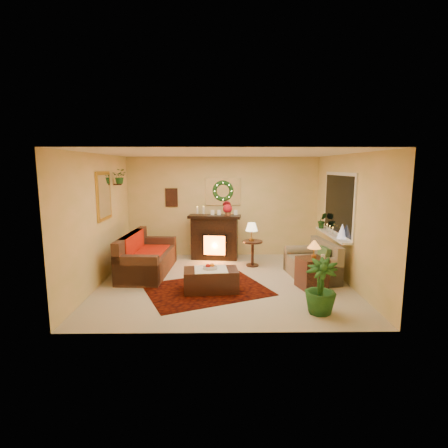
{
  "coord_description": "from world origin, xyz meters",
  "views": [
    {
      "loc": [
        -0.1,
        -6.92,
        2.34
      ],
      "look_at": [
        0.0,
        0.35,
        1.15
      ],
      "focal_mm": 28.0,
      "sensor_mm": 36.0,
      "label": 1
    }
  ],
  "objects_px": {
    "loveseat": "(311,259)",
    "end_table_square": "(312,274)",
    "sofa": "(148,254)",
    "fireplace": "(215,238)",
    "coffee_table": "(211,281)",
    "side_table_round": "(252,253)"
  },
  "relations": [
    {
      "from": "loveseat",
      "to": "end_table_square",
      "type": "relative_size",
      "value": 2.25
    },
    {
      "from": "side_table_round",
      "to": "end_table_square",
      "type": "xyz_separation_m",
      "value": [
        1.01,
        -1.55,
        -0.05
      ]
    },
    {
      "from": "loveseat",
      "to": "coffee_table",
      "type": "distance_m",
      "value": 2.27
    },
    {
      "from": "fireplace",
      "to": "side_table_round",
      "type": "height_order",
      "value": "fireplace"
    },
    {
      "from": "side_table_round",
      "to": "coffee_table",
      "type": "bearing_deg",
      "value": -119.1
    },
    {
      "from": "fireplace",
      "to": "end_table_square",
      "type": "height_order",
      "value": "fireplace"
    },
    {
      "from": "fireplace",
      "to": "end_table_square",
      "type": "relative_size",
      "value": 1.94
    },
    {
      "from": "fireplace",
      "to": "side_table_round",
      "type": "bearing_deg",
      "value": -28.55
    },
    {
      "from": "sofa",
      "to": "end_table_square",
      "type": "relative_size",
      "value": 3.41
    },
    {
      "from": "fireplace",
      "to": "coffee_table",
      "type": "distance_m",
      "value": 2.39
    },
    {
      "from": "sofa",
      "to": "side_table_round",
      "type": "bearing_deg",
      "value": 15.04
    },
    {
      "from": "loveseat",
      "to": "side_table_round",
      "type": "height_order",
      "value": "loveseat"
    },
    {
      "from": "loveseat",
      "to": "end_table_square",
      "type": "height_order",
      "value": "loveseat"
    },
    {
      "from": "sofa",
      "to": "loveseat",
      "type": "relative_size",
      "value": 1.51
    },
    {
      "from": "sofa",
      "to": "loveseat",
      "type": "bearing_deg",
      "value": -3.58
    },
    {
      "from": "side_table_round",
      "to": "end_table_square",
      "type": "distance_m",
      "value": 1.85
    },
    {
      "from": "fireplace",
      "to": "coffee_table",
      "type": "height_order",
      "value": "fireplace"
    },
    {
      "from": "fireplace",
      "to": "loveseat",
      "type": "xyz_separation_m",
      "value": [
        2.08,
        -1.58,
        -0.13
      ]
    },
    {
      "from": "sofa",
      "to": "coffee_table",
      "type": "bearing_deg",
      "value": -37.11
    },
    {
      "from": "end_table_square",
      "to": "side_table_round",
      "type": "bearing_deg",
      "value": 123.16
    },
    {
      "from": "sofa",
      "to": "fireplace",
      "type": "relative_size",
      "value": 1.76
    },
    {
      "from": "fireplace",
      "to": "loveseat",
      "type": "relative_size",
      "value": 0.86
    }
  ]
}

